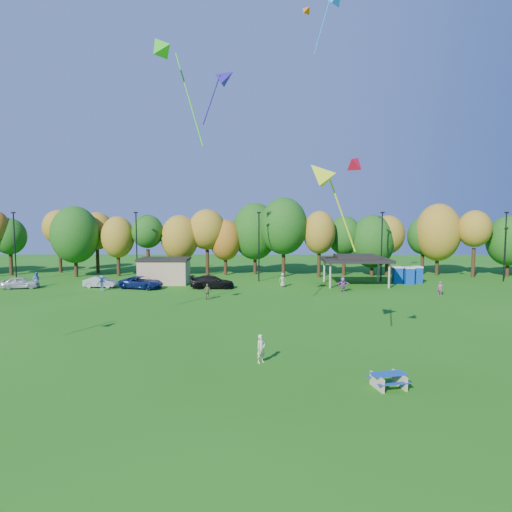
{
  "coord_description": "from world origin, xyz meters",
  "views": [
    {
      "loc": [
        2.07,
        -19.31,
        8.78
      ],
      "look_at": [
        1.88,
        6.0,
        6.46
      ],
      "focal_mm": 32.0,
      "sensor_mm": 36.0,
      "label": 1
    }
  ],
  "objects_px": {
    "car_b": "(100,282)",
    "car_c": "(141,282)",
    "picnic_table": "(388,379)",
    "kite_flyer": "(261,349)",
    "porta_potties": "(408,275)",
    "car_d": "(212,282)",
    "car_a": "(21,283)"
  },
  "relations": [
    {
      "from": "car_b",
      "to": "car_c",
      "type": "xyz_separation_m",
      "value": [
        5.17,
        -0.76,
        0.08
      ]
    },
    {
      "from": "picnic_table",
      "to": "kite_flyer",
      "type": "height_order",
      "value": "kite_flyer"
    },
    {
      "from": "porta_potties",
      "to": "picnic_table",
      "type": "relative_size",
      "value": 1.86
    },
    {
      "from": "car_b",
      "to": "car_c",
      "type": "distance_m",
      "value": 5.22
    },
    {
      "from": "car_d",
      "to": "car_c",
      "type": "bearing_deg",
      "value": 91.85
    },
    {
      "from": "car_a",
      "to": "car_d",
      "type": "bearing_deg",
      "value": -102.5
    },
    {
      "from": "porta_potties",
      "to": "picnic_table",
      "type": "bearing_deg",
      "value": -109.36
    },
    {
      "from": "car_c",
      "to": "porta_potties",
      "type": "bearing_deg",
      "value": -67.45
    },
    {
      "from": "car_d",
      "to": "porta_potties",
      "type": "bearing_deg",
      "value": -80.94
    },
    {
      "from": "porta_potties",
      "to": "car_d",
      "type": "bearing_deg",
      "value": -171.01
    },
    {
      "from": "car_b",
      "to": "car_c",
      "type": "height_order",
      "value": "car_c"
    },
    {
      "from": "porta_potties",
      "to": "car_a",
      "type": "distance_m",
      "value": 47.39
    },
    {
      "from": "car_a",
      "to": "car_c",
      "type": "bearing_deg",
      "value": -103.05
    },
    {
      "from": "car_c",
      "to": "car_b",
      "type": "bearing_deg",
      "value": 96.96
    },
    {
      "from": "car_a",
      "to": "car_d",
      "type": "height_order",
      "value": "car_d"
    },
    {
      "from": "porta_potties",
      "to": "car_b",
      "type": "xyz_separation_m",
      "value": [
        -38.0,
        -3.36,
        -0.45
      ]
    },
    {
      "from": "picnic_table",
      "to": "car_b",
      "type": "distance_m",
      "value": 40.76
    },
    {
      "from": "car_c",
      "to": "car_d",
      "type": "distance_m",
      "value": 8.37
    },
    {
      "from": "car_b",
      "to": "car_a",
      "type": "bearing_deg",
      "value": 96.52
    },
    {
      "from": "car_a",
      "to": "kite_flyer",
      "type": "bearing_deg",
      "value": -146.74
    },
    {
      "from": "car_c",
      "to": "car_a",
      "type": "bearing_deg",
      "value": 105.65
    },
    {
      "from": "picnic_table",
      "to": "car_c",
      "type": "bearing_deg",
      "value": 110.56
    },
    {
      "from": "car_a",
      "to": "car_b",
      "type": "bearing_deg",
      "value": -98.15
    },
    {
      "from": "porta_potties",
      "to": "kite_flyer",
      "type": "distance_m",
      "value": 36.33
    },
    {
      "from": "porta_potties",
      "to": "car_d",
      "type": "height_order",
      "value": "porta_potties"
    },
    {
      "from": "porta_potties",
      "to": "car_b",
      "type": "height_order",
      "value": "porta_potties"
    },
    {
      "from": "picnic_table",
      "to": "car_a",
      "type": "relative_size",
      "value": 0.49
    },
    {
      "from": "car_d",
      "to": "kite_flyer",
      "type": "bearing_deg",
      "value": -168.08
    },
    {
      "from": "porta_potties",
      "to": "car_a",
      "type": "relative_size",
      "value": 0.9
    },
    {
      "from": "kite_flyer",
      "to": "car_a",
      "type": "distance_m",
      "value": 39.17
    },
    {
      "from": "kite_flyer",
      "to": "car_a",
      "type": "relative_size",
      "value": 0.41
    },
    {
      "from": "picnic_table",
      "to": "car_d",
      "type": "xyz_separation_m",
      "value": [
        -12.17,
        31.13,
        0.32
      ]
    }
  ]
}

